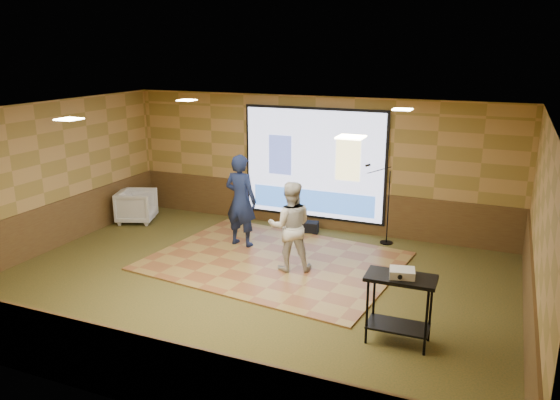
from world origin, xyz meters
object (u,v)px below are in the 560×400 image
at_px(duffel_bag, 309,227).
at_px(dance_floor, 274,261).
at_px(player_left, 241,200).
at_px(player_right, 290,226).
at_px(projector_screen, 314,165).
at_px(av_table, 400,296).
at_px(projector, 402,273).
at_px(banquet_chair, 137,206).
at_px(mic_stand, 385,221).

bearing_deg(duffel_bag, dance_floor, -90.96).
xyz_separation_m(player_left, duffel_bag, (1.01, 1.33, -0.86)).
xyz_separation_m(dance_floor, player_right, (0.44, -0.28, 0.85)).
bearing_deg(player_right, dance_floor, -55.78).
bearing_deg(player_right, projector_screen, -103.29).
bearing_deg(player_right, av_table, 119.17).
bearing_deg(av_table, projector, -39.37).
xyz_separation_m(player_left, av_table, (3.77, -2.60, -0.28)).
height_order(av_table, banquet_chair, av_table).
distance_m(dance_floor, mic_stand, 2.60).
relative_size(dance_floor, player_left, 2.39).
xyz_separation_m(projector_screen, player_left, (-0.96, -1.72, -0.48)).
bearing_deg(player_right, player_left, -53.36).
height_order(player_left, av_table, player_left).
height_order(projector_screen, dance_floor, projector_screen).
height_order(projector_screen, banquet_chair, projector_screen).
distance_m(projector_screen, duffel_bag, 1.40).
bearing_deg(mic_stand, projector, -64.70).
relative_size(player_right, mic_stand, 0.99).
xyz_separation_m(projector_screen, dance_floor, (0.02, -2.26, -1.46)).
relative_size(player_right, duffel_bag, 4.00).
distance_m(player_left, duffel_bag, 1.88).
bearing_deg(projector_screen, duffel_bag, -83.01).
height_order(mic_stand, duffel_bag, mic_stand).
bearing_deg(projector, banquet_chair, 143.73).
xyz_separation_m(mic_stand, banquet_chair, (-5.74, -0.84, -0.11)).
xyz_separation_m(player_right, av_table, (2.35, -1.79, -0.16)).
bearing_deg(duffel_bag, mic_stand, 0.87).
bearing_deg(banquet_chair, player_right, -127.05).
distance_m(player_left, banquet_chair, 3.14).
relative_size(player_right, av_table, 1.67).
relative_size(player_right, banquet_chair, 1.98).
bearing_deg(dance_floor, duffel_bag, 89.04).
relative_size(player_left, projector, 5.72).
distance_m(projector, banquet_chair, 7.54).
relative_size(projector_screen, mic_stand, 1.96).
distance_m(dance_floor, projector, 3.64).
relative_size(projector, mic_stand, 0.20).
height_order(player_right, av_table, player_right).
bearing_deg(banquet_chair, duffel_bag, -99.09).
bearing_deg(player_left, duffel_bag, -122.22).
bearing_deg(projector_screen, mic_stand, -11.93).
bearing_deg(banquet_chair, mic_stand, -102.11).
relative_size(mic_stand, duffel_bag, 4.05).
bearing_deg(duffel_bag, projector_screen, 96.99).
relative_size(player_left, mic_stand, 1.13).
relative_size(projector_screen, player_left, 1.73).
distance_m(player_right, projector, 2.98).
bearing_deg(projector, av_table, 129.04).
height_order(player_left, banquet_chair, player_left).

